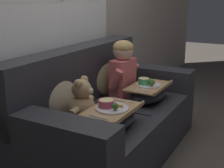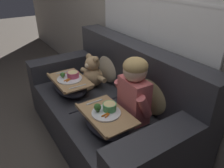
{
  "view_description": "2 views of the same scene",
  "coord_description": "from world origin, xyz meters",
  "px_view_note": "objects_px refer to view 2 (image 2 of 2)",
  "views": [
    {
      "loc": [
        -2.18,
        -1.2,
        1.36
      ],
      "look_at": [
        -0.08,
        -0.04,
        0.67
      ],
      "focal_mm": 50.0,
      "sensor_mm": 36.0,
      "label": 1
    },
    {
      "loc": [
        1.49,
        -0.89,
        1.53
      ],
      "look_at": [
        0.04,
        0.06,
        0.61
      ],
      "focal_mm": 35.0,
      "sensor_mm": 36.0,
      "label": 2
    }
  ],
  "objects_px": {
    "throw_pillow_behind_child": "(153,91)",
    "lap_tray_teddy": "(70,85)",
    "child_figure": "(134,87)",
    "lap_tray_child": "(106,120)",
    "throw_pillow_behind_teddy": "(109,65)",
    "couch": "(111,108)",
    "teddy_bear": "(92,73)"
  },
  "relations": [
    {
      "from": "couch",
      "to": "throw_pillow_behind_child",
      "type": "relative_size",
      "value": 4.26
    },
    {
      "from": "teddy_bear",
      "to": "lap_tray_teddy",
      "type": "height_order",
      "value": "teddy_bear"
    },
    {
      "from": "teddy_bear",
      "to": "lap_tray_teddy",
      "type": "distance_m",
      "value": 0.26
    },
    {
      "from": "child_figure",
      "to": "lap_tray_child",
      "type": "bearing_deg",
      "value": -90.2
    },
    {
      "from": "child_figure",
      "to": "lap_tray_teddy",
      "type": "xyz_separation_m",
      "value": [
        -0.68,
        -0.26,
        -0.21
      ]
    },
    {
      "from": "couch",
      "to": "teddy_bear",
      "type": "bearing_deg",
      "value": -179.37
    },
    {
      "from": "lap_tray_child",
      "to": "lap_tray_teddy",
      "type": "distance_m",
      "value": 0.68
    },
    {
      "from": "couch",
      "to": "throw_pillow_behind_child",
      "type": "height_order",
      "value": "couch"
    },
    {
      "from": "child_figure",
      "to": "teddy_bear",
      "type": "bearing_deg",
      "value": -179.69
    },
    {
      "from": "lap_tray_teddy",
      "to": "lap_tray_child",
      "type": "bearing_deg",
      "value": -0.04
    },
    {
      "from": "couch",
      "to": "throw_pillow_behind_child",
      "type": "bearing_deg",
      "value": 30.75
    },
    {
      "from": "throw_pillow_behind_child",
      "to": "throw_pillow_behind_teddy",
      "type": "bearing_deg",
      "value": 180.0
    },
    {
      "from": "throw_pillow_behind_child",
      "to": "child_figure",
      "type": "xyz_separation_m",
      "value": [
        -0.0,
        -0.2,
        0.1
      ]
    },
    {
      "from": "couch",
      "to": "throw_pillow_behind_child",
      "type": "distance_m",
      "value": 0.49
    },
    {
      "from": "couch",
      "to": "throw_pillow_behind_teddy",
      "type": "bearing_deg",
      "value": 149.25
    },
    {
      "from": "lap_tray_teddy",
      "to": "throw_pillow_behind_child",
      "type": "bearing_deg",
      "value": 34.03
    },
    {
      "from": "throw_pillow_behind_child",
      "to": "lap_tray_teddy",
      "type": "height_order",
      "value": "throw_pillow_behind_child"
    },
    {
      "from": "throw_pillow_behind_child",
      "to": "throw_pillow_behind_teddy",
      "type": "relative_size",
      "value": 1.07
    },
    {
      "from": "throw_pillow_behind_child",
      "to": "teddy_bear",
      "type": "height_order",
      "value": "throw_pillow_behind_child"
    },
    {
      "from": "couch",
      "to": "lap_tray_teddy",
      "type": "bearing_deg",
      "value": -142.94
    },
    {
      "from": "child_figure",
      "to": "lap_tray_child",
      "type": "relative_size",
      "value": 1.14
    },
    {
      "from": "throw_pillow_behind_teddy",
      "to": "child_figure",
      "type": "bearing_deg",
      "value": -16.57
    },
    {
      "from": "throw_pillow_behind_teddy",
      "to": "teddy_bear",
      "type": "relative_size",
      "value": 1.06
    },
    {
      "from": "throw_pillow_behind_child",
      "to": "child_figure",
      "type": "height_order",
      "value": "child_figure"
    },
    {
      "from": "lap_tray_child",
      "to": "lap_tray_teddy",
      "type": "bearing_deg",
      "value": 179.96
    },
    {
      "from": "child_figure",
      "to": "throw_pillow_behind_child",
      "type": "bearing_deg",
      "value": 89.99
    },
    {
      "from": "lap_tray_child",
      "to": "teddy_bear",
      "type": "bearing_deg",
      "value": 159.47
    },
    {
      "from": "couch",
      "to": "lap_tray_teddy",
      "type": "distance_m",
      "value": 0.46
    },
    {
      "from": "lap_tray_teddy",
      "to": "child_figure",
      "type": "bearing_deg",
      "value": 20.7
    },
    {
      "from": "child_figure",
      "to": "couch",
      "type": "bearing_deg",
      "value": -180.0
    },
    {
      "from": "couch",
      "to": "child_figure",
      "type": "distance_m",
      "value": 0.52
    },
    {
      "from": "throw_pillow_behind_child",
      "to": "child_figure",
      "type": "distance_m",
      "value": 0.23
    }
  ]
}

